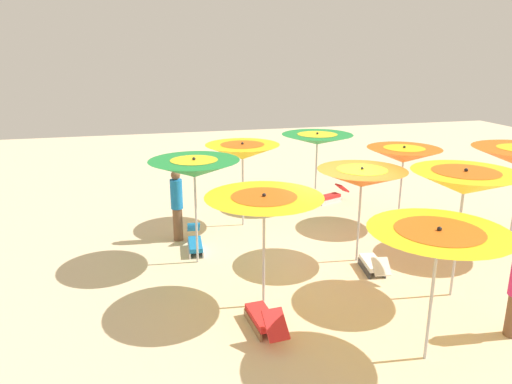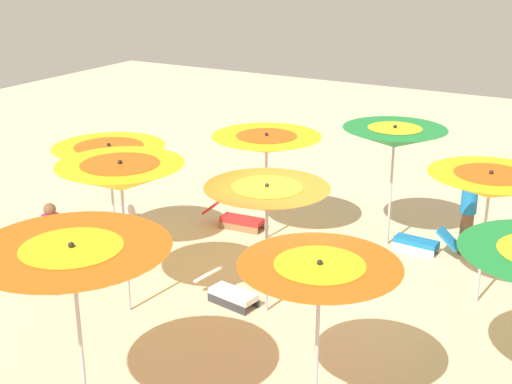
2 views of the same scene
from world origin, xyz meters
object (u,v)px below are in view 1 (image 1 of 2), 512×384
beach_umbrella_3 (242,152)px  lounger_3 (373,264)px  lounger_2 (331,196)px  beach_umbrella_7 (404,155)px  beach_umbrella_2 (438,241)px  beach_umbrella_5 (465,182)px  beach_umbrella_6 (317,139)px  lounger_1 (264,319)px  beach_umbrella_1 (264,205)px  beach_umbrella_4 (362,178)px  beach_umbrella_0 (194,168)px  lounger_0 (195,242)px  beachgoer_1 (177,204)px

beach_umbrella_3 → lounger_3: size_ratio=1.92×
lounger_2 → lounger_3: size_ratio=1.04×
beach_umbrella_7 → beach_umbrella_3: bearing=-14.0°
beach_umbrella_2 → beach_umbrella_5: (-1.64, -1.68, 0.33)m
beach_umbrella_6 → beach_umbrella_7: (-1.56, 2.26, -0.09)m
lounger_1 → beach_umbrella_1: bearing=-18.8°
beach_umbrella_1 → beach_umbrella_5: 3.71m
beach_umbrella_1 → beach_umbrella_4: 2.95m
beach_umbrella_5 → lounger_2: beach_umbrella_5 is taller
beach_umbrella_0 → lounger_0: (-0.03, -0.70, -1.98)m
beach_umbrella_0 → lounger_3: (-3.60, 1.46, -1.99)m
lounger_1 → lounger_3: lounger_1 is taller
beach_umbrella_3 → lounger_2: beach_umbrella_3 is taller
lounger_1 → lounger_3: (-2.85, -1.58, -0.01)m
beach_umbrella_0 → beach_umbrella_7: (-5.65, -1.08, -0.23)m
beach_umbrella_3 → beach_umbrella_5: beach_umbrella_5 is taller
beach_umbrella_2 → beach_umbrella_5: bearing=-134.5°
beach_umbrella_7 → lounger_2: bearing=-67.4°
beach_umbrella_4 → beach_umbrella_6: bearing=-97.7°
beach_umbrella_6 → lounger_3: 5.17m
lounger_3 → beach_umbrella_3: bearing=39.5°
beach_umbrella_4 → lounger_1: bearing=38.9°
beach_umbrella_0 → beach_umbrella_5: beach_umbrella_5 is taller
beach_umbrella_5 → lounger_0: size_ratio=2.01×
lounger_1 → beach_umbrella_7: bearing=-54.7°
beach_umbrella_2 → beach_umbrella_3: bearing=-77.5°
beach_umbrella_2 → beach_umbrella_5: size_ratio=0.86×
beach_umbrella_1 → beach_umbrella_2: size_ratio=1.01×
beach_umbrella_2 → lounger_0: beach_umbrella_2 is taller
beach_umbrella_6 → beach_umbrella_0: bearing=39.2°
beach_umbrella_1 → lounger_0: beach_umbrella_1 is taller
beach_umbrella_4 → lounger_2: bearing=-104.9°
lounger_1 → beach_umbrella_6: bearing=-32.4°
lounger_0 → beach_umbrella_1: bearing=21.2°
lounger_3 → beachgoer_1: bearing=62.7°
beach_umbrella_0 → lounger_0: 2.10m
beach_umbrella_7 → lounger_3: 3.70m
beach_umbrella_2 → lounger_0: bearing=-60.1°
beach_umbrella_3 → beach_umbrella_6: bearing=-154.3°
beach_umbrella_1 → beach_umbrella_5: bearing=172.1°
beach_umbrella_6 → lounger_3: size_ratio=1.88×
lounger_1 → beach_umbrella_3: bearing=-13.4°
lounger_2 → beach_umbrella_1: bearing=34.6°
beach_umbrella_4 → lounger_3: (-0.06, 0.67, -1.75)m
beach_umbrella_1 → beach_umbrella_4: (-2.58, -1.44, -0.03)m
beach_umbrella_6 → lounger_1: (3.35, 6.38, -1.84)m
lounger_0 → lounger_1: bearing=14.6°
beach_umbrella_2 → lounger_1: bearing=-31.6°
beach_umbrella_3 → beach_umbrella_5: bearing=122.6°
beach_umbrella_5 → beachgoer_1: (4.91, -4.16, -1.34)m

